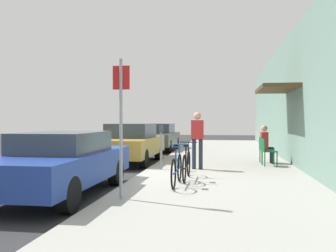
# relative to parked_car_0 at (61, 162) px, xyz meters

# --- Properties ---
(ground_plane) EXTENTS (60.00, 60.00, 0.00)m
(ground_plane) POSITION_rel_parked_car_0_xyz_m (1.10, 1.71, -0.70)
(ground_plane) COLOR #2D2D30
(sidewalk_slab) EXTENTS (4.50, 32.00, 0.12)m
(sidewalk_slab) POSITION_rel_parked_car_0_xyz_m (3.35, 3.71, -0.64)
(sidewalk_slab) COLOR #9E9B93
(sidewalk_slab) RESTS_ON ground_plane
(building_facade) EXTENTS (1.40, 32.00, 4.55)m
(building_facade) POSITION_rel_parked_car_0_xyz_m (5.74, 3.72, 1.58)
(building_facade) COLOR gray
(building_facade) RESTS_ON ground_plane
(parked_car_0) EXTENTS (1.80, 4.40, 1.33)m
(parked_car_0) POSITION_rel_parked_car_0_xyz_m (0.00, 0.00, 0.00)
(parked_car_0) COLOR navy
(parked_car_0) RESTS_ON ground_plane
(parked_car_1) EXTENTS (1.80, 4.40, 1.45)m
(parked_car_1) POSITION_rel_parked_car_0_xyz_m (0.00, 5.86, 0.04)
(parked_car_1) COLOR #A58433
(parked_car_1) RESTS_ON ground_plane
(parked_car_2) EXTENTS (1.80, 4.40, 1.40)m
(parked_car_2) POSITION_rel_parked_car_0_xyz_m (0.00, 11.39, 0.02)
(parked_car_2) COLOR #47514C
(parked_car_2) RESTS_ON ground_plane
(parking_meter) EXTENTS (0.12, 0.10, 1.32)m
(parking_meter) POSITION_rel_parked_car_0_xyz_m (1.55, 3.44, 0.19)
(parking_meter) COLOR slate
(parking_meter) RESTS_ON sidewalk_slab
(street_sign) EXTENTS (0.32, 0.06, 2.60)m
(street_sign) POSITION_rel_parked_car_0_xyz_m (1.50, -0.66, 0.94)
(street_sign) COLOR gray
(street_sign) RESTS_ON sidewalk_slab
(bicycle_0) EXTENTS (0.46, 1.71, 0.90)m
(bicycle_0) POSITION_rel_parked_car_0_xyz_m (2.34, 0.89, -0.22)
(bicycle_0) COLOR black
(bicycle_0) RESTS_ON sidewalk_slab
(bicycle_1) EXTENTS (0.46, 1.71, 0.90)m
(bicycle_1) POSITION_rel_parked_car_0_xyz_m (2.48, 1.74, -0.22)
(bicycle_1) COLOR black
(bicycle_1) RESTS_ON sidewalk_slab
(cafe_chair_0) EXTENTS (0.49, 0.49, 0.87)m
(cafe_chair_0) POSITION_rel_parked_car_0_xyz_m (4.74, 4.78, -0.08)
(cafe_chair_0) COLOR #14592D
(cafe_chair_0) RESTS_ON sidewalk_slab
(cafe_chair_1) EXTENTS (0.47, 0.47, 0.87)m
(cafe_chair_1) POSITION_rel_parked_car_0_xyz_m (4.74, 5.61, -0.08)
(cafe_chair_1) COLOR #14592D
(cafe_chair_1) RESTS_ON sidewalk_slab
(seated_patron_1) EXTENTS (0.44, 0.38, 1.29)m
(seated_patron_1) POSITION_rel_parked_car_0_xyz_m (4.80, 5.61, 0.12)
(seated_patron_1) COLOR #232838
(seated_patron_1) RESTS_ON sidewalk_slab
(pedestrian_standing) EXTENTS (0.36, 0.22, 1.70)m
(pedestrian_standing) POSITION_rel_parked_car_0_xyz_m (2.60, 3.68, 0.42)
(pedestrian_standing) COLOR #232838
(pedestrian_standing) RESTS_ON sidewalk_slab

